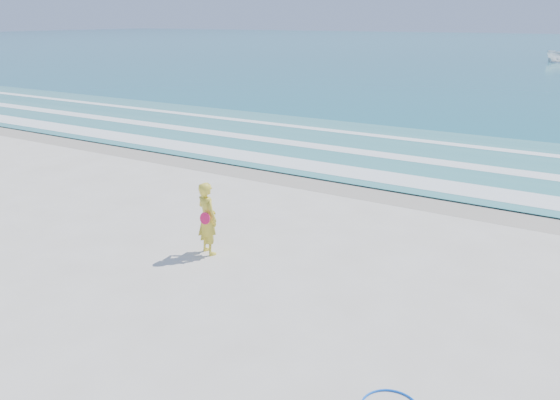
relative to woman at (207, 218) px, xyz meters
The scene contains 7 objects.
ground 2.80m from the woman, 67.02° to the right, with size 400.00×400.00×0.00m, color silver.
wet_sand 6.67m from the woman, 80.93° to the left, with size 400.00×2.40×0.00m, color #B2A893.
shallow 11.61m from the woman, 84.83° to the left, with size 400.00×10.00×0.01m, color #59B7AD.
foam_near 7.95m from the woman, 82.42° to the left, with size 400.00×1.40×0.01m, color white.
foam_mid 10.82m from the woman, 84.45° to the left, with size 400.00×0.90×0.01m, color white.
foam_far 14.10m from the woman, 85.75° to the left, with size 400.00×0.60×0.01m, color white.
woman is the anchor object (origin of this frame).
Camera 1 is at (6.30, -6.45, 5.10)m, focal length 35.00 mm.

